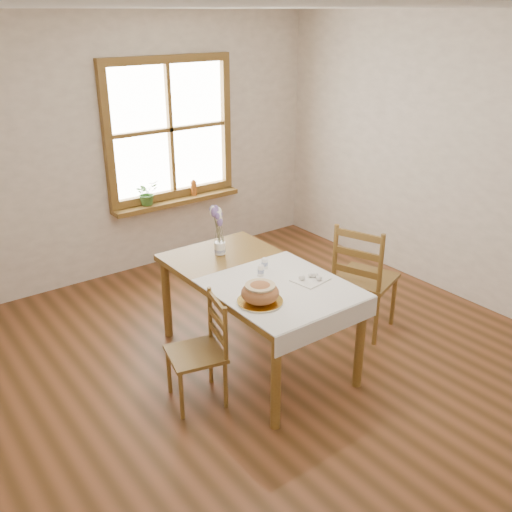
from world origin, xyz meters
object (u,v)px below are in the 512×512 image
Objects in this scene: dining_table at (256,284)px; bread_plate at (260,302)px; flower_vase at (220,249)px; chair_left at (196,352)px; chair_right at (365,277)px.

bread_plate is at bearing -123.37° from dining_table.
chair_left is at bearing -134.67° from flower_vase.
flower_vase is at bearing 91.40° from dining_table.
chair_left is (-0.66, -0.17, -0.27)m from dining_table.
chair_left is 0.80× the size of chair_right.
chair_right reaches higher than chair_left.
chair_right reaches higher than dining_table.
bread_plate is (-0.26, -0.40, 0.10)m from dining_table.
chair_left is 1.70m from chair_right.
chair_right is 1.35m from bread_plate.
flower_vase reaches higher than bread_plate.
bread_plate is 3.04× the size of flower_vase.
chair_left is at bearing 69.99° from chair_right.
chair_left is at bearing 150.33° from bread_plate.
flower_vase reaches higher than dining_table.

